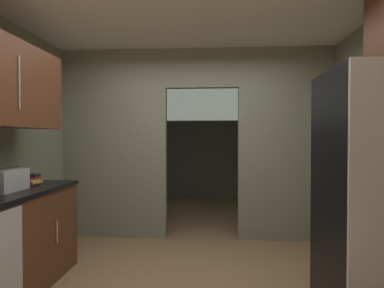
# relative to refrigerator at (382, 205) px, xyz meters

# --- Properties ---
(kitchen_overhead_slab) EXTENTS (4.17, 7.39, 0.06)m
(kitchen_overhead_slab) POSITION_rel_refrigerator_xyz_m (-1.45, 1.01, 1.74)
(kitchen_overhead_slab) COLOR silver
(kitchen_partition) EXTENTS (3.77, 0.12, 2.65)m
(kitchen_partition) POSITION_rel_refrigerator_xyz_m (-1.48, 2.19, 0.45)
(kitchen_partition) COLOR gray
(kitchen_partition) RESTS_ON ground
(adjoining_room_shell) EXTENTS (3.77, 3.15, 2.65)m
(adjoining_room_shell) POSITION_rel_refrigerator_xyz_m (-1.45, 4.33, 0.38)
(adjoining_room_shell) COLOR gray
(adjoining_room_shell) RESTS_ON ground
(refrigerator) EXTENTS (0.76, 0.80, 1.89)m
(refrigerator) POSITION_rel_refrigerator_xyz_m (0.00, 0.00, 0.00)
(refrigerator) COLOR black
(refrigerator) RESTS_ON ground
(lower_cabinet_run) EXTENTS (0.64, 1.74, 0.94)m
(lower_cabinet_run) POSITION_rel_refrigerator_xyz_m (-3.02, 0.31, -0.47)
(lower_cabinet_run) COLOR brown
(lower_cabinet_run) RESTS_ON ground
(boombox) EXTENTS (0.16, 0.37, 0.22)m
(boombox) POSITION_rel_refrigerator_xyz_m (-2.99, 0.39, 0.09)
(boombox) COLOR #B2B2B7
(boombox) RESTS_ON lower_cabinet_run
(book_stack) EXTENTS (0.14, 0.17, 0.11)m
(book_stack) POSITION_rel_refrigerator_xyz_m (-2.98, 0.74, 0.05)
(book_stack) COLOR #8C3893
(book_stack) RESTS_ON lower_cabinet_run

